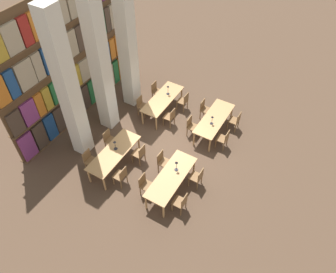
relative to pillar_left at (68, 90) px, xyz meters
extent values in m
plane|color=#4C3828|center=(1.71, -2.79, -3.00)|extent=(40.00, 40.00, 0.00)
cube|color=brown|center=(1.71, 1.54, -0.25)|extent=(6.98, 0.06, 5.50)
cube|color=brown|center=(1.71, 1.54, -2.98)|extent=(6.98, 0.35, 0.03)
cube|color=#84387A|center=(-1.38, 1.51, -2.38)|extent=(0.60, 0.20, 1.19)
cube|color=#47382D|center=(-0.75, 1.51, -2.38)|extent=(0.52, 0.20, 1.19)
cube|color=navy|center=(-0.18, 1.51, -2.38)|extent=(0.48, 0.20, 1.19)
cube|color=#47382D|center=(0.33, 1.51, -2.38)|extent=(0.46, 0.20, 1.19)
cube|color=#B7932D|center=(0.79, 1.51, -2.38)|extent=(0.36, 0.20, 1.19)
cube|color=#47382D|center=(1.26, 1.51, -2.38)|extent=(0.43, 0.20, 1.19)
cube|color=#47382D|center=(1.85, 1.51, -2.38)|extent=(0.63, 0.20, 1.19)
cube|color=#236B38|center=(2.56, 1.51, -2.38)|extent=(0.69, 0.20, 1.19)
cube|color=#84387A|center=(3.29, 1.51, -2.38)|extent=(0.63, 0.20, 1.19)
cube|color=tan|center=(3.82, 1.51, -2.38)|extent=(0.29, 0.20, 1.19)
cube|color=#236B38|center=(4.18, 1.51, -2.38)|extent=(0.35, 0.20, 1.19)
cube|color=orange|center=(4.72, 1.51, -2.38)|extent=(0.63, 0.20, 1.19)
cube|color=brown|center=(1.71, 1.54, -1.61)|extent=(6.98, 0.35, 0.03)
cube|color=#47382D|center=(-1.42, 1.51, -1.11)|extent=(0.52, 0.20, 0.97)
cube|color=#84387A|center=(-0.79, 1.51, -1.11)|extent=(0.60, 0.20, 0.97)
cube|color=orange|center=(-0.29, 1.51, -1.11)|extent=(0.33, 0.20, 0.97)
cube|color=#B7932D|center=(0.10, 1.51, -1.11)|extent=(0.34, 0.20, 0.97)
cube|color=#236B38|center=(0.62, 1.51, -1.11)|extent=(0.57, 0.20, 0.97)
cube|color=tan|center=(1.10, 1.51, -1.11)|extent=(0.26, 0.20, 0.97)
cube|color=#B7932D|center=(1.62, 1.51, -1.11)|extent=(0.68, 0.20, 0.97)
cube|color=tan|center=(2.30, 1.51, -1.11)|extent=(0.65, 0.20, 0.97)
cube|color=tan|center=(2.89, 1.51, -1.11)|extent=(0.46, 0.20, 0.97)
cube|color=#84387A|center=(3.27, 1.51, -1.11)|extent=(0.26, 0.20, 0.97)
cube|color=navy|center=(3.70, 1.51, -1.11)|extent=(0.45, 0.20, 0.97)
cube|color=orange|center=(4.15, 1.51, -1.11)|extent=(0.34, 0.20, 0.97)
cube|color=orange|center=(4.70, 1.51, -1.11)|extent=(0.63, 0.20, 0.97)
cube|color=brown|center=(1.71, 1.54, -0.23)|extent=(6.98, 0.35, 0.03)
cube|color=navy|center=(-0.98, 1.51, 0.30)|extent=(0.36, 0.20, 1.05)
cube|color=tan|center=(-0.39, 1.51, 0.30)|extent=(0.69, 0.20, 1.05)
cube|color=tan|center=(0.18, 1.51, 0.30)|extent=(0.38, 0.20, 1.05)
cube|color=navy|center=(0.57, 1.51, 0.30)|extent=(0.25, 0.20, 1.05)
cube|color=#84387A|center=(1.05, 1.51, 0.30)|extent=(0.64, 0.20, 1.05)
cube|color=#B7932D|center=(1.54, 1.51, 0.30)|extent=(0.25, 0.20, 1.05)
cube|color=tan|center=(1.92, 1.51, 0.30)|extent=(0.46, 0.20, 1.05)
cube|color=#47382D|center=(2.52, 1.51, 0.30)|extent=(0.66, 0.20, 1.05)
cube|color=orange|center=(3.14, 1.51, 0.30)|extent=(0.51, 0.20, 1.05)
cube|color=#236B38|center=(3.67, 1.51, 0.30)|extent=(0.47, 0.20, 1.05)
cube|color=#47382D|center=(4.09, 1.51, 0.30)|extent=(0.28, 0.20, 1.05)
cube|color=tan|center=(4.48, 1.51, 0.30)|extent=(0.40, 0.20, 1.05)
cube|color=tan|center=(4.94, 1.51, 0.30)|extent=(0.42, 0.20, 1.05)
cube|color=brown|center=(1.71, 1.54, 1.14)|extent=(6.98, 0.35, 0.03)
cube|color=tan|center=(-0.38, 1.51, 1.65)|extent=(0.61, 0.20, 1.00)
cube|color=maroon|center=(0.16, 1.51, 1.65)|extent=(0.37, 0.20, 1.00)
cube|color=orange|center=(0.71, 1.51, 1.65)|extent=(0.64, 0.20, 1.00)
cube|color=maroon|center=(1.26, 1.51, 1.65)|extent=(0.30, 0.20, 1.00)
cube|color=tan|center=(1.77, 1.51, 1.65)|extent=(0.60, 0.20, 1.00)
cube|color=tan|center=(2.47, 1.51, 1.65)|extent=(0.66, 0.20, 1.00)
cube|color=silver|center=(0.00, 0.00, 0.00)|extent=(0.58, 0.58, 6.00)
cube|color=silver|center=(1.71, 0.00, 0.00)|extent=(0.58, 0.58, 6.00)
cube|color=silver|center=(3.42, 0.00, 0.00)|extent=(0.58, 0.58, 6.00)
cube|color=tan|center=(0.07, -4.00, -2.25)|extent=(2.36, 0.85, 0.04)
cylinder|color=tan|center=(-1.03, -4.34, -2.64)|extent=(0.07, 0.07, 0.73)
cylinder|color=tan|center=(1.16, -4.34, -2.64)|extent=(0.07, 0.07, 0.73)
cylinder|color=tan|center=(-1.03, -3.65, -2.64)|extent=(0.07, 0.07, 0.73)
cylinder|color=tan|center=(1.16, -3.65, -2.64)|extent=(0.07, 0.07, 0.73)
cylinder|color=brown|center=(-0.69, -4.47, -2.78)|extent=(0.04, 0.04, 0.43)
cylinder|color=brown|center=(-0.33, -4.47, -2.78)|extent=(0.04, 0.04, 0.43)
cylinder|color=brown|center=(-0.69, -4.81, -2.78)|extent=(0.04, 0.04, 0.43)
cylinder|color=brown|center=(-0.33, -4.81, -2.78)|extent=(0.04, 0.04, 0.43)
cube|color=brown|center=(-0.51, -4.64, -2.55)|extent=(0.42, 0.40, 0.04)
cube|color=brown|center=(-0.51, -4.83, -2.32)|extent=(0.40, 0.03, 0.42)
cylinder|color=brown|center=(-0.33, -3.52, -2.78)|extent=(0.04, 0.04, 0.43)
cylinder|color=brown|center=(-0.69, -3.52, -2.78)|extent=(0.04, 0.04, 0.43)
cylinder|color=brown|center=(-0.33, -3.18, -2.78)|extent=(0.04, 0.04, 0.43)
cylinder|color=brown|center=(-0.69, -3.18, -2.78)|extent=(0.04, 0.04, 0.43)
cube|color=brown|center=(-0.51, -3.35, -2.55)|extent=(0.42, 0.40, 0.04)
cube|color=brown|center=(-0.51, -3.17, -2.32)|extent=(0.40, 0.03, 0.42)
cylinder|color=brown|center=(0.52, -4.47, -2.78)|extent=(0.04, 0.04, 0.43)
cylinder|color=brown|center=(0.88, -4.47, -2.78)|extent=(0.04, 0.04, 0.43)
cylinder|color=brown|center=(0.52, -4.81, -2.78)|extent=(0.04, 0.04, 0.43)
cylinder|color=brown|center=(0.88, -4.81, -2.78)|extent=(0.04, 0.04, 0.43)
cube|color=brown|center=(0.70, -4.64, -2.55)|extent=(0.42, 0.40, 0.04)
cube|color=brown|center=(0.70, -4.83, -2.32)|extent=(0.40, 0.03, 0.42)
cylinder|color=brown|center=(0.88, -3.52, -2.78)|extent=(0.04, 0.04, 0.43)
cylinder|color=brown|center=(0.52, -3.52, -2.78)|extent=(0.04, 0.04, 0.43)
cylinder|color=brown|center=(0.88, -3.18, -2.78)|extent=(0.04, 0.04, 0.43)
cylinder|color=brown|center=(0.52, -3.18, -2.78)|extent=(0.04, 0.04, 0.43)
cube|color=brown|center=(0.70, -3.35, -2.55)|extent=(0.42, 0.40, 0.04)
cube|color=brown|center=(0.70, -3.17, -2.32)|extent=(0.40, 0.03, 0.42)
cylinder|color=#232328|center=(0.41, -4.01, -2.22)|extent=(0.14, 0.14, 0.01)
cylinder|color=#232328|center=(0.41, -4.01, -2.03)|extent=(0.02, 0.02, 0.37)
cone|color=#232328|center=(0.41, -4.01, -1.81)|extent=(0.11, 0.11, 0.07)
cube|color=tan|center=(3.49, -4.05, -2.25)|extent=(2.36, 0.85, 0.04)
cylinder|color=tan|center=(2.39, -4.40, -2.64)|extent=(0.07, 0.07, 0.73)
cylinder|color=tan|center=(4.59, -4.40, -2.64)|extent=(0.07, 0.07, 0.73)
cylinder|color=tan|center=(2.39, -3.71, -2.64)|extent=(0.07, 0.07, 0.73)
cylinder|color=tan|center=(4.59, -3.71, -2.64)|extent=(0.07, 0.07, 0.73)
cylinder|color=brown|center=(2.70, -4.53, -2.78)|extent=(0.04, 0.04, 0.43)
cylinder|color=brown|center=(3.06, -4.53, -2.78)|extent=(0.04, 0.04, 0.43)
cylinder|color=brown|center=(2.70, -4.87, -2.78)|extent=(0.04, 0.04, 0.43)
cylinder|color=brown|center=(3.06, -4.87, -2.78)|extent=(0.04, 0.04, 0.43)
cube|color=brown|center=(2.88, -4.70, -2.55)|extent=(0.42, 0.40, 0.04)
cube|color=brown|center=(2.88, -4.89, -2.32)|extent=(0.40, 0.03, 0.42)
cylinder|color=brown|center=(3.06, -3.58, -2.78)|extent=(0.04, 0.04, 0.43)
cylinder|color=brown|center=(2.70, -3.58, -2.78)|extent=(0.04, 0.04, 0.43)
cylinder|color=brown|center=(3.06, -3.24, -2.78)|extent=(0.04, 0.04, 0.43)
cylinder|color=brown|center=(2.70, -3.24, -2.78)|extent=(0.04, 0.04, 0.43)
cube|color=brown|center=(2.88, -3.41, -2.55)|extent=(0.42, 0.40, 0.04)
cube|color=brown|center=(2.88, -3.22, -2.32)|extent=(0.40, 0.03, 0.42)
cylinder|color=brown|center=(3.91, -4.53, -2.78)|extent=(0.04, 0.04, 0.43)
cylinder|color=brown|center=(4.27, -4.53, -2.78)|extent=(0.04, 0.04, 0.43)
cylinder|color=brown|center=(3.91, -4.87, -2.78)|extent=(0.04, 0.04, 0.43)
cylinder|color=brown|center=(4.27, -4.87, -2.78)|extent=(0.04, 0.04, 0.43)
cube|color=brown|center=(4.09, -4.70, -2.55)|extent=(0.42, 0.40, 0.04)
cube|color=brown|center=(4.09, -4.89, -2.32)|extent=(0.40, 0.03, 0.42)
cylinder|color=brown|center=(4.27, -3.58, -2.78)|extent=(0.04, 0.04, 0.43)
cylinder|color=brown|center=(3.91, -3.58, -2.78)|extent=(0.04, 0.04, 0.43)
cylinder|color=brown|center=(4.27, -3.24, -2.78)|extent=(0.04, 0.04, 0.43)
cylinder|color=brown|center=(3.91, -3.24, -2.78)|extent=(0.04, 0.04, 0.43)
cube|color=brown|center=(4.09, -3.41, -2.55)|extent=(0.42, 0.40, 0.04)
cube|color=brown|center=(4.09, -3.22, -2.32)|extent=(0.40, 0.03, 0.42)
cylinder|color=#232328|center=(3.14, -4.09, -2.22)|extent=(0.14, 0.14, 0.01)
cylinder|color=#232328|center=(3.14, -4.09, -2.05)|extent=(0.02, 0.02, 0.33)
cone|color=#232328|center=(3.14, -4.09, -1.85)|extent=(0.11, 0.11, 0.07)
cube|color=tan|center=(-0.05, -1.62, -2.25)|extent=(2.36, 0.85, 0.04)
cylinder|color=tan|center=(-1.15, -1.97, -2.64)|extent=(0.07, 0.07, 0.73)
cylinder|color=tan|center=(1.05, -1.97, -2.64)|extent=(0.07, 0.07, 0.73)
cylinder|color=tan|center=(-1.15, -1.28, -2.64)|extent=(0.07, 0.07, 0.73)
cylinder|color=tan|center=(1.05, -1.28, -2.64)|extent=(0.07, 0.07, 0.73)
cylinder|color=brown|center=(-0.81, -2.10, -2.78)|extent=(0.04, 0.04, 0.43)
cylinder|color=brown|center=(-0.45, -2.10, -2.78)|extent=(0.04, 0.04, 0.43)
cylinder|color=brown|center=(-0.81, -2.44, -2.78)|extent=(0.04, 0.04, 0.43)
cylinder|color=brown|center=(-0.45, -2.44, -2.78)|extent=(0.04, 0.04, 0.43)
cube|color=brown|center=(-0.63, -2.27, -2.55)|extent=(0.42, 0.40, 0.04)
cube|color=brown|center=(-0.63, -2.45, -2.32)|extent=(0.40, 0.03, 0.42)
cylinder|color=brown|center=(-0.45, -1.15, -2.78)|extent=(0.04, 0.04, 0.43)
cylinder|color=brown|center=(-0.81, -1.15, -2.78)|extent=(0.04, 0.04, 0.43)
cylinder|color=brown|center=(-0.45, -0.81, -2.78)|extent=(0.04, 0.04, 0.43)
cylinder|color=brown|center=(-0.81, -0.81, -2.78)|extent=(0.04, 0.04, 0.43)
cube|color=brown|center=(-0.63, -0.98, -2.55)|extent=(0.42, 0.40, 0.04)
cube|color=brown|center=(-0.63, -0.79, -2.32)|extent=(0.40, 0.03, 0.42)
cylinder|color=brown|center=(0.39, -2.10, -2.78)|extent=(0.04, 0.04, 0.43)
cylinder|color=brown|center=(0.75, -2.10, -2.78)|extent=(0.04, 0.04, 0.43)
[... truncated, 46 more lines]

